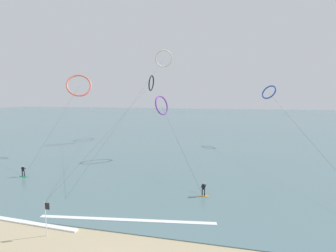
# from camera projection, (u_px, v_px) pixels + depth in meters

# --- Properties ---
(sea_water) EXTENTS (400.00, 200.00, 0.08)m
(sea_water) POSITION_uv_depth(u_px,v_px,m) (204.00, 120.00, 117.82)
(sea_water) COLOR slate
(sea_water) RESTS_ON ground
(surfer_amber) EXTENTS (1.40, 0.64, 1.70)m
(surfer_amber) POSITION_uv_depth(u_px,v_px,m) (203.00, 190.00, 28.60)
(surfer_amber) COLOR orange
(surfer_amber) RESTS_ON ground
(surfer_emerald) EXTENTS (1.40, 0.66, 1.70)m
(surfer_emerald) POSITION_uv_depth(u_px,v_px,m) (23.00, 172.00, 35.43)
(surfer_emerald) COLOR #199351
(surfer_emerald) RESTS_ON ground
(kite_charcoal) EXTENTS (0.95, 46.11, 17.88)m
(kite_charcoal) POSITION_uv_depth(u_px,v_px,m) (151.00, 83.00, 67.30)
(kite_charcoal) COLOR black
(kite_charcoal) RESTS_ON ground
(kite_cobalt) EXTENTS (4.95, 43.39, 14.69)m
(kite_cobalt) POSITION_uv_depth(u_px,v_px,m) (269.00, 92.00, 57.51)
(kite_cobalt) COLOR #2647B7
(kite_cobalt) RESTS_ON ground
(kite_violet) EXTENTS (10.49, 18.50, 12.19)m
(kite_violet) POSITION_uv_depth(u_px,v_px,m) (162.00, 105.00, 45.25)
(kite_violet) COLOR purple
(kite_violet) RESTS_ON ground
(kite_ivory) EXTENTS (5.47, 41.18, 24.04)m
(kite_ivory) POSITION_uv_depth(u_px,v_px,m) (164.00, 59.00, 62.38)
(kite_ivory) COLOR silver
(kite_ivory) RESTS_ON ground
(kite_coral) EXTENTS (5.45, 17.18, 16.53)m
(kite_coral) POSITION_uv_depth(u_px,v_px,m) (79.00, 85.00, 48.04)
(kite_coral) COLOR #EA7260
(kite_coral) RESTS_ON ground
(beach_flag) EXTENTS (0.47, 0.06, 3.09)m
(beach_flag) POSITION_uv_depth(u_px,v_px,m) (46.00, 214.00, 20.48)
(beach_flag) COLOR silver
(beach_flag) RESTS_ON ground
(wave_crest_near) EXTENTS (14.86, 1.12, 0.12)m
(wave_crest_near) POSITION_uv_depth(u_px,v_px,m) (11.00, 220.00, 23.26)
(wave_crest_near) COLOR white
(wave_crest_near) RESTS_ON ground
(wave_crest_mid) EXTENTS (17.43, 2.79, 0.12)m
(wave_crest_mid) POSITION_uv_depth(u_px,v_px,m) (126.00, 220.00, 23.20)
(wave_crest_mid) COLOR white
(wave_crest_mid) RESTS_ON ground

